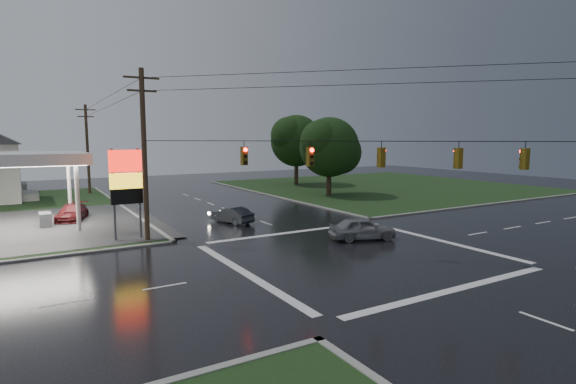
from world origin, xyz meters
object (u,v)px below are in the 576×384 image
utility_pole_n (87,148)px  car_crossing (362,228)px  tree_ne_near (330,147)px  tree_ne_far (297,141)px  utility_pole_nw (144,153)px  car_north (232,215)px  car_pump (72,212)px  pylon_sign (126,179)px

utility_pole_n → car_crossing: size_ratio=2.41×
tree_ne_near → tree_ne_far: bearing=75.9°
utility_pole_nw → tree_ne_far: 36.20m
car_north → car_crossing: bearing=100.6°
tree_ne_near → car_pump: size_ratio=1.97×
tree_ne_near → car_north: (-16.43, -9.57, -4.92)m
utility_pole_n → utility_pole_nw: bearing=-90.0°
car_north → tree_ne_near: bearing=-166.9°
pylon_sign → car_pump: 10.34m
pylon_sign → car_crossing: size_ratio=1.38×
pylon_sign → tree_ne_near: 27.23m
car_north → car_crossing: size_ratio=0.89×
pylon_sign → tree_ne_far: tree_ne_far is taller
utility_pole_nw → utility_pole_n: size_ratio=1.05×
tree_ne_near → utility_pole_nw: bearing=-152.1°
tree_ne_near → car_north: bearing=-149.8°
pylon_sign → car_pump: bearing=104.8°
utility_pole_n → car_pump: 18.99m
utility_pole_nw → tree_ne_far: size_ratio=1.12×
utility_pole_n → car_pump: size_ratio=2.30×
car_pump → utility_pole_nw: bearing=-53.5°
pylon_sign → car_crossing: 15.76m
utility_pole_n → car_pump: utility_pole_n is taller
pylon_sign → tree_ne_far: size_ratio=0.61×
tree_ne_far → car_crossing: size_ratio=2.25×
tree_ne_far → pylon_sign: bearing=-139.6°
car_crossing → tree_ne_far: bearing=-5.5°
tree_ne_far → car_pump: tree_ne_far is taller
car_pump → car_crossing: bearing=-29.5°
utility_pole_nw → tree_ne_near: size_ratio=1.22×
car_crossing → tree_ne_near: bearing=-11.3°
utility_pole_n → tree_ne_far: 26.96m
car_crossing → car_pump: size_ratio=0.96×
car_pump → utility_pole_n: bearing=97.0°
utility_pole_n → tree_ne_far: bearing=-8.5°
utility_pole_nw → car_pump: utility_pole_nw is taller
utility_pole_n → car_north: 27.01m
utility_pole_n → car_north: utility_pole_n is taller
tree_ne_near → car_north: size_ratio=2.32×
utility_pole_nw → tree_ne_near: utility_pole_nw is taller
tree_ne_far → car_pump: 33.71m
utility_pole_nw → car_pump: 12.14m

